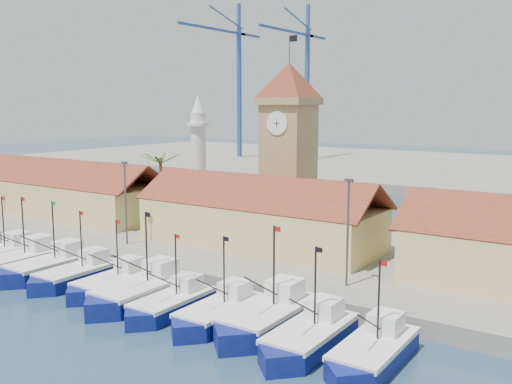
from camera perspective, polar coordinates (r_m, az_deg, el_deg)
The scene contains 21 objects.
ground at distance 47.94m, azimuth -13.23°, elevation -11.61°, with size 400.00×400.00×0.00m, color #1E3950.
quay at distance 65.63m, azimuth 2.29°, elevation -5.18°, with size 140.00×32.00×1.50m, color gray.
terminal at distance 145.07m, azimuth 20.39°, elevation 1.99°, with size 240.00×80.00×2.00m, color gray.
boat_1 at distance 62.35m, azimuth -22.80°, elevation -6.55°, with size 3.78×10.35×7.83m.
boat_2 at distance 59.37m, azimuth -20.14°, elevation -7.16°, with size 3.71×10.16×7.68m.
boat_3 at distance 56.11m, azimuth -17.64°, elevation -8.00°, with size 3.45×9.44×7.15m.
boat_4 at distance 52.78m, azimuth -14.27°, elevation -8.95°, with size 3.28×8.99×6.80m.
boat_5 at distance 49.49m, azimuth -11.57°, elevation -9.89°, with size 3.89×10.67×8.07m.
boat_6 at distance 46.64m, azimuth -8.62°, elevation -11.15°, with size 3.24×8.89×6.72m.
boat_7 at distance 44.30m, azimuth -3.86°, elevation -12.12°, with size 3.39×9.27×7.02m.
boat_8 at distance 42.99m, azimuth 1.06°, elevation -12.59°, with size 3.93×10.75×8.14m.
boat_9 at distance 39.99m, azimuth 5.24°, elevation -14.42°, with size 3.58×9.80×7.41m.
boat_10 at distance 38.38m, azimuth 11.51°, elevation -15.64°, with size 3.44×9.42×7.13m.
hall_left at distance 83.38m, azimuth -18.31°, elevation -0.38°, with size 31.20×10.13×7.61m.
hall_center at distance 61.63m, azimuth 0.36°, elevation -3.00°, with size 27.04×10.13×7.61m.
clock_tower at distance 65.60m, azimuth 3.27°, elevation 4.73°, with size 5.80×5.80×22.70m.
minaret at distance 76.04m, azimuth -5.76°, elevation 3.55°, with size 3.00×3.00×16.30m.
palm_tree at distance 78.22m, azimuth -9.48°, elevation 1.05°, with size 5.60×5.03×8.39m.
lamp_posts at distance 54.48m, azimuth -3.84°, elevation -1.89°, with size 80.70×0.25×9.03m.
crane_blue_far at distance 161.41m, azimuth -2.08°, elevation 11.90°, with size 1.00×35.30×42.22m.
crane_blue_near at distance 156.74m, azimuth 4.85°, elevation 11.70°, with size 1.00×33.64×41.14m.
Camera 1 is at (33.29, -30.36, 16.39)m, focal length 40.00 mm.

